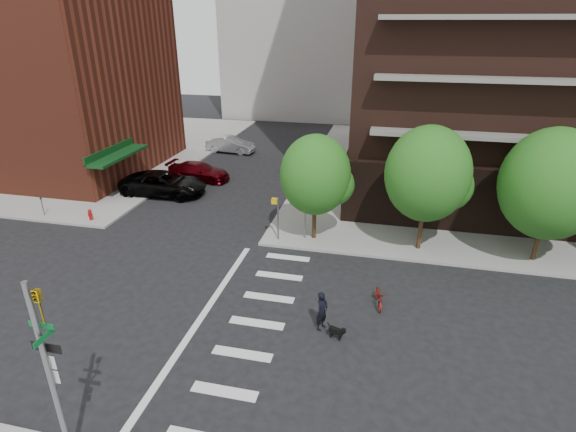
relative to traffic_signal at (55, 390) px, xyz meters
name	(u,v)px	position (x,y,z in m)	size (l,w,h in m)	color
ground	(192,314)	(0.47, 7.49, -2.70)	(120.00, 120.00, 0.00)	black
sidewalk_ne	(544,179)	(20.97, 30.99, -2.62)	(39.00, 33.00, 0.15)	gray
sidewalk_nw	(65,147)	(-24.03, 30.99, -2.62)	(31.00, 33.00, 0.15)	gray
crosswalk	(239,321)	(2.68, 7.49, -2.69)	(3.85, 13.00, 0.01)	silver
midrise_nw	(22,45)	(-21.53, 25.49, 7.45)	(21.40, 15.50, 20.00)	maroon
tree_a	(315,175)	(4.47, 15.99, 1.35)	(4.00, 4.00, 5.90)	#301E11
tree_b	(428,174)	(10.47, 15.99, 1.85)	(4.50, 4.50, 6.65)	#301E11
tree_c	(551,184)	(16.47, 15.99, 1.75)	(5.00, 5.00, 6.80)	#301E11
traffic_signal	(55,390)	(0.00, 0.00, 0.00)	(0.90, 0.75, 6.00)	slate
pedestrian_signal	(284,212)	(2.79, 15.42, -0.84)	(2.18, 0.67, 2.60)	slate
fire_hydrant	(90,214)	(-10.03, 15.29, -2.15)	(0.24, 0.24, 0.73)	#A50C0C
parking_meter	(42,204)	(-13.53, 15.29, -1.74)	(0.10, 0.08, 1.32)	black
parked_car_black	(163,184)	(-7.73, 20.92, -1.83)	(6.28, 2.89, 1.74)	black
parked_car_maroon	(199,172)	(-6.53, 24.61, -1.96)	(5.08, 2.07, 1.47)	#450307
parked_car_silver	(231,145)	(-6.83, 33.18, -1.91)	(4.76, 1.66, 1.57)	#A2A4A9
scooter	(379,296)	(8.53, 10.07, -2.25)	(0.59, 1.70, 0.89)	maroon
dog_walker	(322,311)	(6.24, 7.78, -1.82)	(0.42, 0.64, 1.76)	black
dog	(337,331)	(6.95, 7.24, -2.32)	(0.72, 0.39, 0.60)	black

